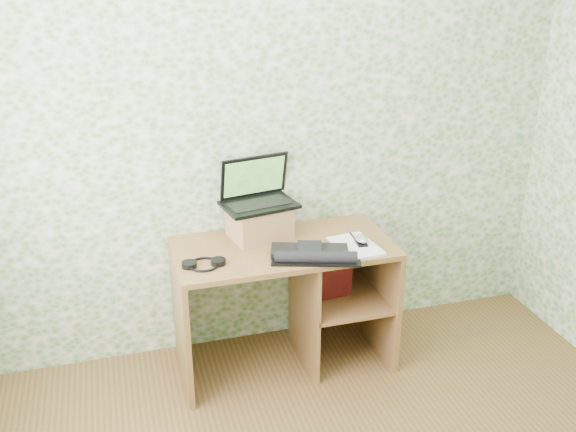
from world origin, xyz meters
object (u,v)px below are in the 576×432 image
object	(u,v)px
laptop	(257,193)
desk	(295,284)
riser	(259,222)
notepad	(355,246)
keyboard	(312,254)

from	to	relation	value
laptop	desk	bearing A→B (deg)	-52.39
desk	riser	xyz separation A→B (m)	(-0.18, 0.12, 0.36)
laptop	notepad	bearing A→B (deg)	-44.92
keyboard	desk	bearing A→B (deg)	114.66
riser	keyboard	size ratio (longest dim) A/B	0.66
desk	riser	bearing A→B (deg)	146.84
riser	keyboard	distance (m)	0.40
keyboard	notepad	xyz separation A→B (m)	(0.27, 0.05, -0.02)
riser	keyboard	xyz separation A→B (m)	(0.20, -0.33, -0.07)
keyboard	riser	bearing A→B (deg)	139.10
keyboard	notepad	size ratio (longest dim) A/B	1.53
riser	keyboard	bearing A→B (deg)	-58.42
riser	laptop	world-z (taller)	laptop
desk	notepad	size ratio (longest dim) A/B	3.90
riser	laptop	xyz separation A→B (m)	(0.00, 0.04, 0.16)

